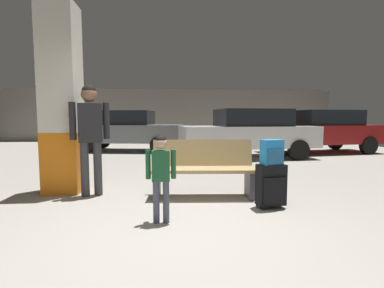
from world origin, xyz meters
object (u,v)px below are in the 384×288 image
Objects in this scene: adult at (90,128)px; parked_car_near at (248,132)px; suitcase at (271,185)px; parked_car_side at (321,130)px; structural_pillar at (62,101)px; child at (161,169)px; backpack_bright at (272,152)px; bench at (203,169)px; parked_car_far at (127,130)px.

adult is 0.41× the size of parked_car_near.
parked_car_side reaches higher than suitcase.
structural_pillar is 2.95× the size of child.
backpack_bright is at bearing -123.90° from parked_car_side.
bench is at bearing -6.07° from adult.
structural_pillar is 0.74m from adult.
parked_car_far is (-0.34, 6.29, -0.28)m from adult.
child is 0.59× the size of adult.
child is 1.77m from adult.
suitcase is 0.58× the size of child.
structural_pillar is at bearing 168.00° from bench.
parked_car_near is at bearing 77.79° from backpack_bright.
adult is (0.52, -0.30, -0.44)m from structural_pillar.
parked_car_side is at bearing -9.09° from parked_car_far.
parked_car_far is at bearing 88.28° from structural_pillar.
parked_car_side reaches higher than child.
backpack_bright is (0.86, -0.66, 0.33)m from bench.
structural_pillar is 0.71× the size of parked_car_side.
bench is 0.93× the size of adult.
backpack_bright is 0.08× the size of parked_car_far.
suitcase is 0.14× the size of parked_car_side.
structural_pillar reaches higher than parked_car_far.
suitcase is at bearing -17.93° from adult.
backpack_bright is 0.08× the size of parked_car_near.
parked_car_near is at bearing -160.43° from parked_car_side.
child is (-1.49, -0.44, 0.32)m from suitcase.
structural_pillar reaches higher than suitcase.
parked_car_side is 7.10m from parked_car_far.
suitcase is at bearing -37.55° from bench.
bench reaches higher than suitcase.
bench is 6.82m from parked_car_far.
parked_car_side is at bearing 19.57° from parked_car_near.
child is 0.24× the size of parked_car_side.
parked_car_near reaches higher than bench.
parked_car_near is 0.99× the size of parked_car_far.
parked_car_near is at bearing 42.12° from structural_pillar.
parked_car_far reaches higher than child.
structural_pillar is 1.75× the size of adult.
structural_pillar reaches higher than adult.
adult is at bearing 131.32° from child.
adult is (-1.76, 0.19, 0.64)m from bench.
suitcase is at bearing -20.05° from structural_pillar.
child is at bearing -48.68° from adult.
child is (-0.63, -1.10, 0.20)m from bench.
suitcase is 2.86m from adult.
parked_car_side is at bearing 49.40° from child.
parked_car_far is (-2.96, 7.14, 0.48)m from suitcase.
backpack_bright is 2.78m from adult.
backpack_bright reaches higher than bench.
child is at bearing -163.53° from suitcase.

